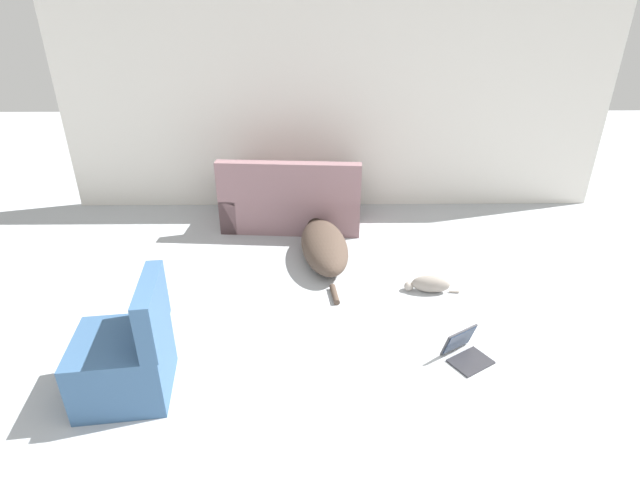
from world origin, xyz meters
The scene contains 6 objects.
wall_back centered at (0.00, 4.41, 1.39)m, with size 6.91×0.06×2.77m.
couch centered at (-0.54, 3.78, 0.29)m, with size 1.72×0.96×0.90m.
dog centered at (-0.17, 2.90, 0.17)m, with size 0.62×1.69×0.35m.
cat centered at (0.85, 2.20, 0.08)m, with size 0.54×0.18×0.17m.
laptop_open centered at (0.93, 1.23, 0.08)m, with size 0.43×0.43×0.24m.
side_chair centered at (-1.62, 0.88, 0.31)m, with size 0.72×0.70×0.92m.
Camera 1 is at (-0.26, -1.93, 2.70)m, focal length 28.00 mm.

